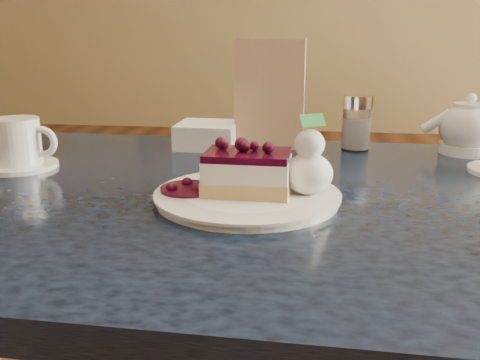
# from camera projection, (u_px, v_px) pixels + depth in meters

# --- Properties ---
(main_table) EXTENTS (1.20, 0.81, 0.74)m
(main_table) POSITION_uv_depth(u_px,v_px,m) (252.00, 239.00, 0.82)
(main_table) COLOR #152139
(main_table) RESTS_ON ground
(dessert_plate) EXTENTS (0.25, 0.25, 0.01)m
(dessert_plate) POSITION_uv_depth(u_px,v_px,m) (247.00, 197.00, 0.75)
(dessert_plate) COLOR white
(dessert_plate) RESTS_ON main_table
(cheesecake_slice) EXTENTS (0.12, 0.09, 0.06)m
(cheesecake_slice) POSITION_uv_depth(u_px,v_px,m) (247.00, 173.00, 0.74)
(cheesecake_slice) COLOR #D9BE7C
(cheesecake_slice) RESTS_ON dessert_plate
(whipped_cream) EXTENTS (0.07, 0.07, 0.06)m
(whipped_cream) POSITION_uv_depth(u_px,v_px,m) (309.00, 174.00, 0.74)
(whipped_cream) COLOR white
(whipped_cream) RESTS_ON dessert_plate
(berry_sauce) EXTENTS (0.08, 0.08, 0.01)m
(berry_sauce) POSITION_uv_depth(u_px,v_px,m) (188.00, 189.00, 0.76)
(berry_sauce) COLOR black
(berry_sauce) RESTS_ON dessert_plate
(coffee_set) EXTENTS (0.14, 0.13, 0.09)m
(coffee_set) POSITION_uv_depth(u_px,v_px,m) (19.00, 146.00, 0.92)
(coffee_set) COLOR white
(coffee_set) RESTS_ON main_table
(tea_set) EXTENTS (0.19, 0.26, 0.10)m
(tea_set) POSITION_uv_depth(u_px,v_px,m) (474.00, 135.00, 1.00)
(tea_set) COLOR white
(tea_set) RESTS_ON main_table
(menu_card) EXTENTS (0.14, 0.03, 0.22)m
(menu_card) POSITION_uv_depth(u_px,v_px,m) (269.00, 94.00, 1.06)
(menu_card) COLOR beige
(menu_card) RESTS_ON main_table
(sugar_shaker) EXTENTS (0.06, 0.06, 0.11)m
(sugar_shaker) POSITION_uv_depth(u_px,v_px,m) (356.00, 122.00, 1.06)
(sugar_shaker) COLOR white
(sugar_shaker) RESTS_ON main_table
(napkin_stack) EXTENTS (0.12, 0.12, 0.05)m
(napkin_stack) POSITION_uv_depth(u_px,v_px,m) (208.00, 135.00, 1.10)
(napkin_stack) COLOR white
(napkin_stack) RESTS_ON main_table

